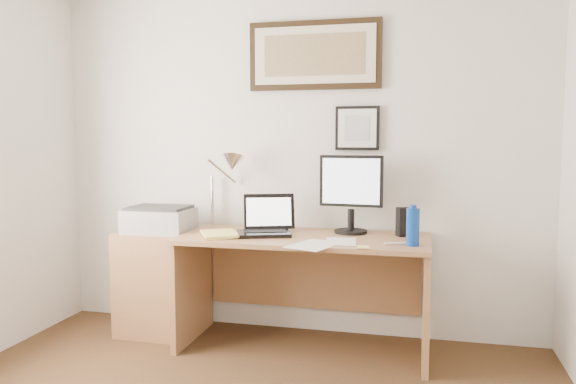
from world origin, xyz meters
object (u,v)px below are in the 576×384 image
(lcd_monitor, at_px, (351,190))
(water_bottle, at_px, (413,227))
(desk, at_px, (306,269))
(laptop, at_px, (266,226))
(side_cabinet, at_px, (157,282))
(book, at_px, (203,235))
(printer, at_px, (159,219))

(lcd_monitor, bearing_deg, water_bottle, -39.90)
(desk, distance_m, lcd_monitor, 0.60)
(water_bottle, distance_m, laptop, 0.97)
(laptop, height_order, lcd_monitor, lcd_monitor)
(side_cabinet, bearing_deg, laptop, -2.60)
(desk, bearing_deg, book, -157.38)
(book, bearing_deg, desk, 22.62)
(lcd_monitor, bearing_deg, desk, -161.47)
(water_bottle, height_order, book, water_bottle)
(water_bottle, xyz_separation_m, printer, (-1.73, 0.21, -0.04))
(book, height_order, lcd_monitor, lcd_monitor)
(desk, distance_m, laptop, 0.40)
(side_cabinet, distance_m, book, 0.64)
(book, height_order, laptop, laptop)
(book, bearing_deg, printer, 151.75)
(water_bottle, height_order, desk, water_bottle)
(lcd_monitor, distance_m, printer, 1.35)
(book, distance_m, printer, 0.47)
(book, relative_size, lcd_monitor, 0.58)
(side_cabinet, distance_m, printer, 0.45)
(side_cabinet, xyz_separation_m, book, (0.44, -0.23, 0.40))
(water_bottle, relative_size, printer, 0.51)
(side_cabinet, height_order, lcd_monitor, lcd_monitor)
(side_cabinet, relative_size, printer, 1.66)
(book, xyz_separation_m, desk, (0.63, 0.26, -0.25))
(desk, distance_m, printer, 1.08)
(side_cabinet, relative_size, desk, 0.46)
(desk, relative_size, printer, 3.64)
(side_cabinet, height_order, printer, printer)
(water_bottle, bearing_deg, desk, 160.29)
(laptop, bearing_deg, water_bottle, -10.47)
(water_bottle, bearing_deg, laptop, 169.53)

